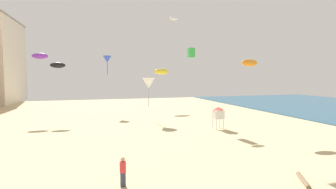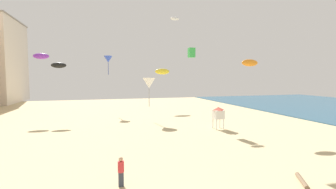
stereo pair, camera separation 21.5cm
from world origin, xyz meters
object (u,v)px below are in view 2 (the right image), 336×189
object	(u,v)px
kite_blue_delta	(108,59)
kite_orange_parafoil	(250,63)
kite_white_delta	(149,83)
kite_flyer	(121,170)
kite_yellow_parafoil	(162,72)
lifeguard_stand	(218,113)
kite_purple_parafoil	(41,56)
kite_white_parafoil	(175,18)
kite_black_parafoil	(59,65)
kite_green_box	(192,53)
driftwood_log	(302,181)

from	to	relation	value
kite_blue_delta	kite_orange_parafoil	size ratio (longest dim) A/B	1.66
kite_blue_delta	kite_white_delta	size ratio (longest dim) A/B	0.81
kite_flyer	kite_yellow_parafoil	size ratio (longest dim) A/B	0.60
lifeguard_stand	kite_purple_parafoil	size ratio (longest dim) A/B	1.16
kite_blue_delta	kite_purple_parafoil	distance (m)	10.34
kite_white_parafoil	kite_orange_parafoil	size ratio (longest dim) A/B	0.66
kite_blue_delta	kite_white_delta	world-z (taller)	kite_blue_delta
kite_black_parafoil	kite_white_parafoil	world-z (taller)	kite_white_parafoil
kite_green_box	kite_purple_parafoil	xyz separation A→B (m)	(-19.72, 10.01, -0.04)
kite_green_box	kite_orange_parafoil	distance (m)	7.79
kite_blue_delta	kite_green_box	bearing A→B (deg)	-53.76
kite_blue_delta	kite_yellow_parafoil	world-z (taller)	kite_blue_delta
kite_flyer	kite_orange_parafoil	world-z (taller)	kite_orange_parafoil
kite_white_delta	kite_black_parafoil	world-z (taller)	kite_black_parafoil
lifeguard_stand	driftwood_log	bearing A→B (deg)	-116.37
kite_blue_delta	kite_purple_parafoil	xyz separation A→B (m)	(-9.65, -3.72, -0.03)
kite_white_delta	lifeguard_stand	bearing A→B (deg)	-47.49
lifeguard_stand	kite_yellow_parafoil	world-z (taller)	kite_yellow_parafoil
lifeguard_stand	kite_yellow_parafoil	xyz separation A→B (m)	(-2.21, 17.43, 5.27)
kite_yellow_parafoil	driftwood_log	bearing A→B (deg)	-89.94
kite_blue_delta	kite_green_box	xyz separation A→B (m)	(10.07, -13.74, 0.00)
kite_orange_parafoil	kite_yellow_parafoil	size ratio (longest dim) A/B	0.72
kite_black_parafoil	kite_white_parafoil	xyz separation A→B (m)	(16.10, -3.83, 6.73)
lifeguard_stand	kite_purple_parafoil	world-z (taller)	kite_purple_parafoil
kite_flyer	driftwood_log	size ratio (longest dim) A/B	0.88
kite_flyer	kite_white_parafoil	xyz separation A→B (m)	(9.31, 19.90, 13.53)
kite_white_delta	kite_white_parafoil	size ratio (longest dim) A/B	3.07
kite_white_delta	kite_green_box	bearing A→B (deg)	-32.89
lifeguard_stand	kite_blue_delta	size ratio (longest dim) A/B	0.79
kite_blue_delta	kite_yellow_parafoil	size ratio (longest dim) A/B	1.19
kite_purple_parafoil	kite_green_box	bearing A→B (deg)	-26.92
kite_white_delta	kite_white_parafoil	bearing A→B (deg)	14.17
kite_white_parafoil	kite_orange_parafoil	world-z (taller)	kite_white_parafoil
kite_blue_delta	kite_black_parafoil	distance (m)	9.14
kite_orange_parafoil	kite_black_parafoil	bearing A→B (deg)	146.02
kite_blue_delta	kite_white_parafoil	bearing A→B (deg)	-46.31
kite_green_box	kite_yellow_parafoil	world-z (taller)	kite_green_box
kite_black_parafoil	kite_purple_parafoil	world-z (taller)	kite_purple_parafoil
kite_flyer	kite_yellow_parafoil	world-z (taller)	kite_yellow_parafoil
lifeguard_stand	kite_green_box	xyz separation A→B (m)	(-1.75, 4.12, 7.33)
lifeguard_stand	kite_orange_parafoil	distance (m)	6.61
kite_flyer	kite_purple_parafoil	world-z (taller)	kite_purple_parafoil
kite_flyer	kite_white_delta	xyz separation A→B (m)	(5.32, 18.89, 4.29)
kite_blue_delta	driftwood_log	bearing A→B (deg)	-73.11
lifeguard_stand	kite_purple_parafoil	bearing A→B (deg)	129.18
lifeguard_stand	kite_white_parafoil	world-z (taller)	kite_white_parafoil
kite_blue_delta	kite_black_parafoil	bearing A→B (deg)	-140.86
driftwood_log	kite_yellow_parafoil	xyz separation A→B (m)	(-0.03, 31.35, 6.99)
kite_black_parafoil	kite_yellow_parafoil	size ratio (longest dim) A/B	0.75
kite_flyer	lifeguard_stand	distance (m)	16.72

